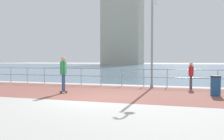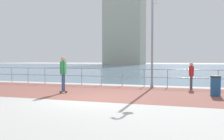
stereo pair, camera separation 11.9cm
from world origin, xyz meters
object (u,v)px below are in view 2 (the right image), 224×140
lamppost (153,34)px  bystander (191,74)px  trash_bin (216,86)px  skateboarder (63,71)px

lamppost → bystander: lamppost is taller
lamppost → trash_bin: bearing=-34.5°
skateboarder → trash_bin: 7.23m
bystander → trash_bin: 2.75m
lamppost → skateboarder: size_ratio=3.15×
trash_bin → lamppost: bearing=145.5°
lamppost → trash_bin: (3.11, -2.14, -2.67)m
bystander → skateboarder: bearing=-149.2°
lamppost → skateboarder: bearing=-140.9°
bystander → trash_bin: bystander is taller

